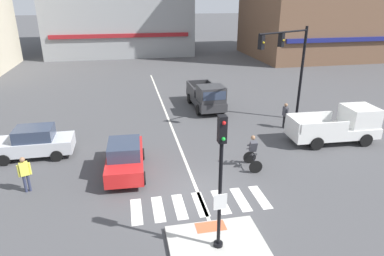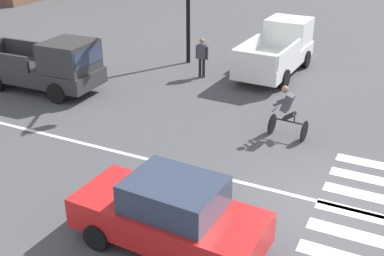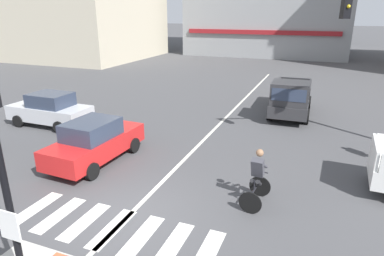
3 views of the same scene
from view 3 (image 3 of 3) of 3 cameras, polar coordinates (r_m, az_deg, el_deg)
ground_plane at (r=9.84m, az=-11.22°, el=-14.38°), size 300.00×300.00×0.00m
signal_pole at (r=6.26m, az=-29.72°, el=-6.16°), size 0.44×0.38×4.68m
crosswalk_stripe_a at (r=10.94m, az=-25.13°, el=-12.26°), size 0.44×1.80×0.01m
crosswalk_stripe_b at (r=10.38m, az=-21.66°, el=-13.53°), size 0.44×1.80×0.01m
crosswalk_stripe_c at (r=9.86m, az=-17.77°, el=-14.89°), size 0.44×1.80×0.01m
crosswalk_stripe_d at (r=9.40m, az=-13.42°, el=-16.31°), size 0.44×1.80×0.01m
crosswalk_stripe_e at (r=9.00m, az=-8.57°, el=-17.76°), size 0.44×1.80×0.01m
crosswalk_stripe_f at (r=8.66m, az=-3.23°, el=-19.20°), size 0.44×1.80×0.01m
crosswalk_stripe_g at (r=8.41m, az=2.58°, el=-20.56°), size 0.44×1.80×0.01m
lane_centre_line at (r=18.22m, az=5.91°, el=1.91°), size 0.14×28.00×0.01m
car_red_westbound_near at (r=13.01m, az=-16.22°, el=-2.18°), size 1.99×4.17×1.64m
car_silver_cross_left at (r=18.00m, az=-22.99°, el=2.92°), size 4.11×1.86×1.64m
pickup_truck_charcoal_eastbound_far at (r=18.77m, az=16.45°, el=4.82°), size 2.15×5.14×2.08m
cyclist at (r=9.95m, az=11.00°, el=-8.14°), size 0.74×1.14×1.68m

